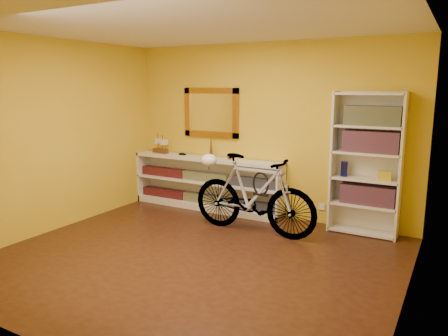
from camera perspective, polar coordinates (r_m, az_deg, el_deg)
The scene contains 24 objects.
floor at distance 5.08m, azimuth -3.96°, elevation -11.95°, with size 4.50×4.00×0.01m, color black.
ceiling at distance 4.73m, azimuth -4.39°, elevation 18.63°, with size 4.50×4.00×0.01m, color silver.
back_wall at distance 6.49m, azimuth 5.69°, elevation 4.92°, with size 4.50×0.01×2.60m, color gold.
left_wall at distance 6.26m, azimuth -21.70°, elevation 4.00°, with size 0.01×4.00×2.60m, color gold.
right_wall at distance 3.97m, azimuth 24.09°, elevation 0.32°, with size 0.01×4.00×2.60m, color gold.
gilt_mirror at distance 6.87m, azimuth -1.74°, elevation 7.39°, with size 0.98×0.06×0.78m, color #94601A.
wall_socket at distance 6.36m, azimuth 12.90°, elevation -5.06°, with size 0.09×0.01×0.09m, color silver.
console_unit at distance 6.90m, azimuth -2.35°, elevation -2.05°, with size 2.60×0.35×0.85m, color silver, non-canonical shape.
cd_row_lower at distance 6.94m, azimuth -2.42°, elevation -4.13°, with size 2.50×0.13×0.14m, color black.
cd_row_upper at distance 6.86m, azimuth -2.44°, elevation -1.18°, with size 2.50×0.13×0.14m, color navy.
model_ship at distance 7.31m, azimuth -8.49°, elevation 3.32°, with size 0.29×0.11×0.34m, color #442713, non-canonical shape.
toy_car at distance 7.07m, azimuth -5.56°, elevation 1.74°, with size 0.00×0.00×0.00m, color black.
bronze_ornament at distance 6.74m, azimuth -1.74°, elevation 2.95°, with size 0.06×0.06×0.38m, color brown.
decorative_orb at distance 6.60m, azimuth 0.76°, elevation 1.50°, with size 0.08×0.08×0.08m, color brown.
bookcase at distance 5.93m, azimuth 18.42°, elevation 0.46°, with size 0.90×0.30×1.90m, color silver, non-canonical shape.
book_row_a at distance 6.00m, azimuth 18.65°, elevation -3.39°, with size 0.70×0.22×0.26m, color maroon.
book_row_b at distance 5.88m, azimuth 19.07°, elevation 3.34°, with size 0.70×0.22×0.28m, color maroon.
book_row_c at distance 5.85m, azimuth 19.27°, elevation 6.59°, with size 0.70×0.22×0.25m, color #1A535B.
travel_mug at distance 5.98m, azimuth 15.73°, elevation -0.12°, with size 0.09×0.09×0.20m, color navy.
red_tin at distance 5.93m, azimuth 16.92°, elevation 6.54°, with size 0.16×0.16×0.20m, color maroon.
yellow_bag at distance 5.87m, azimuth 20.66°, elevation -0.98°, with size 0.17×0.11×0.13m, color gold.
bicycle at distance 5.75m, azimuth 3.93°, elevation -3.54°, with size 1.83×0.47×1.07m, color silver.
helmet at distance 5.99m, azimuth -2.03°, elevation 1.06°, with size 0.23×0.22×0.18m, color white.
u_lock at distance 5.67m, azimuth 4.93°, elevation -2.09°, with size 0.24×0.24×0.03m, color black.
Camera 1 is at (2.59, -3.90, 1.96)m, focal length 34.27 mm.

